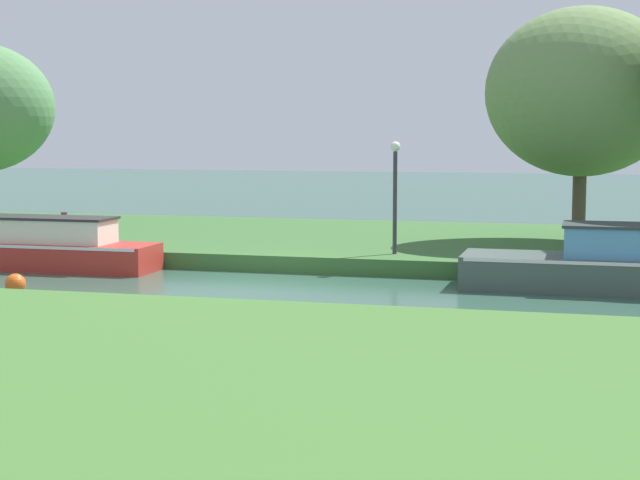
% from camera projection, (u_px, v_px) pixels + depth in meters
% --- Properties ---
extents(ground_plane, '(120.00, 120.00, 0.00)m').
position_uv_depth(ground_plane, '(250.00, 286.00, 22.13)').
color(ground_plane, '#315546').
extents(riverbank_far, '(72.00, 10.00, 0.40)m').
position_uv_depth(riverbank_far, '(331.00, 242.00, 28.84)').
color(riverbank_far, '#37612E').
rests_on(riverbank_far, ground_plane).
extents(riverbank_near, '(72.00, 10.00, 0.40)m').
position_uv_depth(riverbank_near, '(28.00, 370.00, 13.47)').
color(riverbank_near, '#3E6C2E').
rests_on(riverbank_near, ground_plane).
extents(willow_tree_centre, '(5.04, 4.43, 6.15)m').
position_uv_depth(willow_tree_centre, '(582.00, 92.00, 26.80)').
color(willow_tree_centre, brown).
rests_on(willow_tree_centre, riverbank_far).
extents(lamp_post, '(0.24, 0.24, 2.68)m').
position_uv_depth(lamp_post, '(395.00, 183.00, 24.28)').
color(lamp_post, '#333338').
rests_on(lamp_post, riverbank_far).
extents(mooring_post_near, '(0.16, 0.16, 0.87)m').
position_uv_depth(mooring_post_near, '(64.00, 229.00, 26.07)').
color(mooring_post_near, '#442F30').
rests_on(mooring_post_near, riverbank_far).
extents(channel_buoy, '(0.42, 0.42, 0.42)m').
position_uv_depth(channel_buoy, '(15.00, 284.00, 20.97)').
color(channel_buoy, '#E55919').
rests_on(channel_buoy, ground_plane).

